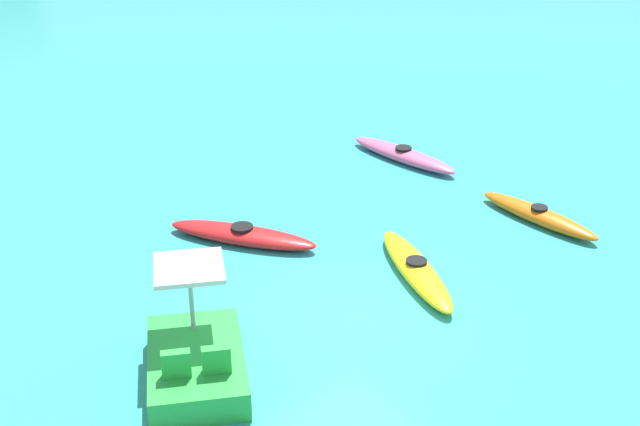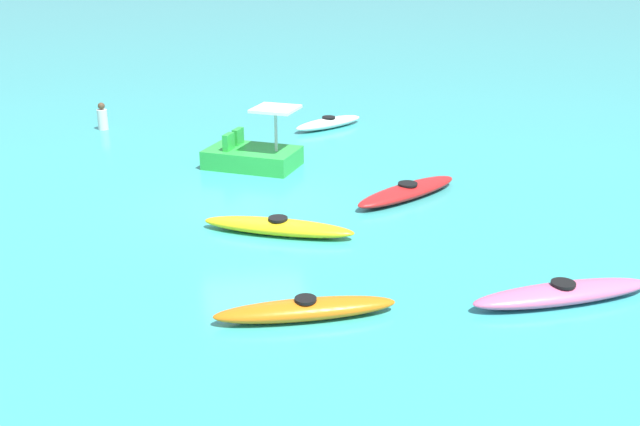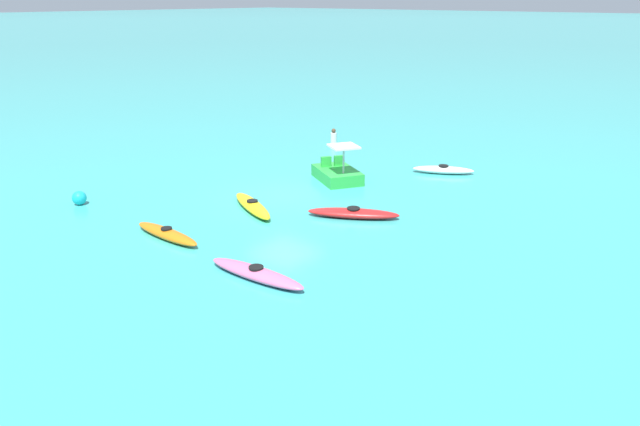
{
  "view_description": "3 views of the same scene",
  "coord_description": "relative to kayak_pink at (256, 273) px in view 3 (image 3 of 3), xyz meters",
  "views": [
    {
      "loc": [
        -8.52,
        -9.33,
        8.28
      ],
      "look_at": [
        1.91,
        3.13,
        0.36
      ],
      "focal_mm": 47.39,
      "sensor_mm": 36.0,
      "label": 1
    },
    {
      "loc": [
        16.6,
        -1.52,
        5.89
      ],
      "look_at": [
        1.88,
        1.25,
        0.36
      ],
      "focal_mm": 42.3,
      "sensor_mm": 36.0,
      "label": 2
    },
    {
      "loc": [
        16.7,
        16.11,
        7.44
      ],
      "look_at": [
        1.94,
        3.55,
        0.59
      ],
      "focal_mm": 34.57,
      "sensor_mm": 36.0,
      "label": 3
    }
  ],
  "objects": [
    {
      "name": "person_near_shore",
      "position": [
        -14.04,
        -8.68,
        0.22
      ],
      "size": [
        0.43,
        0.43,
        0.88
      ],
      "color": "silver",
      "rests_on": "ground_plane"
    },
    {
      "name": "pedal_boat_green",
      "position": [
        -8.98,
        -4.35,
        0.17
      ],
      "size": [
        2.49,
        2.83,
        1.68
      ],
      "color": "green",
      "rests_on": "ground_plane"
    },
    {
      "name": "kayak_yellow",
      "position": [
        -4.0,
        -4.34,
        -0.0
      ],
      "size": [
        1.93,
        3.24,
        0.37
      ],
      "color": "yellow",
      "rests_on": "ground_plane"
    },
    {
      "name": "kayak_pink",
      "position": [
        0.0,
        0.0,
        0.0
      ],
      "size": [
        0.89,
        3.36,
        0.37
      ],
      "color": "pink",
      "rests_on": "ground_plane"
    },
    {
      "name": "kayak_orange",
      "position": [
        -0.23,
        -4.4,
        -0.0
      ],
      "size": [
        0.58,
        3.02,
        0.37
      ],
      "color": "orange",
      "rests_on": "ground_plane"
    },
    {
      "name": "kayak_red",
      "position": [
        -5.74,
        -1.0,
        0.0
      ],
      "size": [
        2.32,
        3.17,
        0.37
      ],
      "color": "red",
      "rests_on": "ground_plane"
    },
    {
      "name": "ground_plane",
      "position": [
        -6.0,
        -4.68,
        -0.16
      ],
      "size": [
        600.0,
        600.0,
        0.0
      ],
      "primitive_type": "plane",
      "color": "#38ADA8"
    },
    {
      "name": "buoy_cyan",
      "position": [
        -0.19,
        -9.74,
        0.1
      ],
      "size": [
        0.53,
        0.53,
        0.53
      ],
      "primitive_type": "sphere",
      "color": "#19B7C6",
      "rests_on": "ground_plane"
    },
    {
      "name": "kayak_white",
      "position": [
        -12.92,
        -1.48,
        0.0
      ],
      "size": [
        1.91,
        2.66,
        0.37
      ],
      "color": "white",
      "rests_on": "ground_plane"
    }
  ]
}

